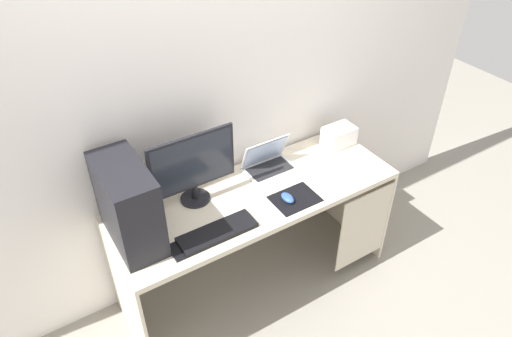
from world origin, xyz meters
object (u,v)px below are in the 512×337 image
Objects in this scene: laptop at (269,164)px; pc_tower at (128,205)px; cell_phone at (178,251)px; monitor at (193,167)px; keyboard at (217,232)px; mouse_left at (288,198)px; projector at (339,136)px.

pc_tower is at bearing -173.02° from laptop.
pc_tower reaches higher than cell_phone.
pc_tower is at bearing -166.55° from monitor.
keyboard is 0.23m from cell_phone.
mouse_left is 0.69m from cell_phone.
pc_tower reaches higher than laptop.
pc_tower is 1.06× the size of keyboard.
mouse_left is at bearing -154.58° from projector.
monitor is 0.46m from cell_phone.
keyboard is (-0.03, -0.30, -0.22)m from monitor.
laptop is 3.19× the size of mouse_left.
projector is 1.54× the size of cell_phone.
projector reaches higher than cell_phone.
laptop is 0.83m from cell_phone.
laptop is 1.53× the size of projector.
cell_phone is (-0.76, -0.32, -0.04)m from laptop.
projector is at bearing 13.68° from cell_phone.
mouse_left is at bearing 2.49° from keyboard.
projector is (1.44, 0.10, -0.16)m from pc_tower.
pc_tower is 3.43× the size of cell_phone.
cell_phone is at bearing -178.53° from keyboard.
pc_tower is 4.64× the size of mouse_left.
keyboard is at bearing -163.83° from projector.
cell_phone is at bearing -177.85° from mouse_left.
cell_phone is (-0.26, -0.31, -0.23)m from monitor.
projector is 0.68m from mouse_left.
projector reaches higher than mouse_left.
mouse_left is at bearing 2.15° from cell_phone.
laptop is (0.90, 0.11, -0.18)m from pc_tower.
laptop is 0.73× the size of keyboard.
pc_tower is 0.47m from keyboard.
keyboard is at bearing -28.94° from pc_tower.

